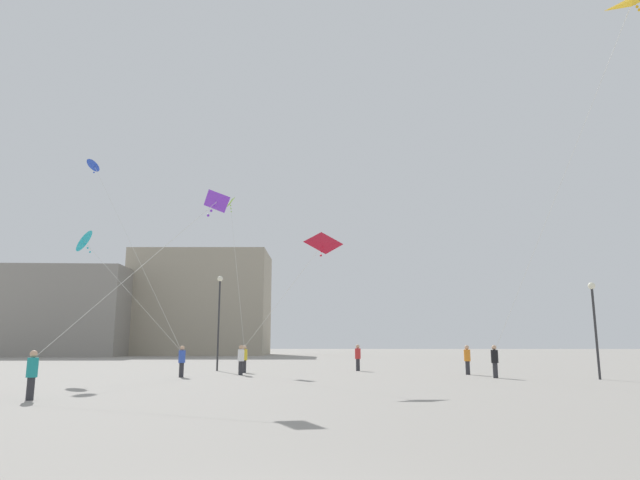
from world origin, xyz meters
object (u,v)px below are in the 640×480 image
(kite_violet_delta, at_px, (215,204))
(kite_cobalt_diamond, at_px, (95,167))
(kite_crimson_delta, at_px, (322,245))
(person_in_red, at_px, (358,356))
(kite_amber_delta, at_px, (627,14))
(kite_lime_delta, at_px, (230,205))
(person_in_teal, at_px, (32,373))
(person_in_yellow, at_px, (244,358))
(person_in_white, at_px, (241,358))
(lamppost_west, at_px, (219,308))
(person_in_blue, at_px, (182,360))
(person_in_orange, at_px, (467,358))
(building_left_hall, at_px, (64,313))
(person_in_black, at_px, (495,360))
(building_centre_hall, at_px, (202,303))
(lamppost_east, at_px, (594,313))
(kite_cyan_diamond, at_px, (83,241))

(kite_violet_delta, distance_m, kite_cobalt_diamond, 17.83)
(kite_crimson_delta, bearing_deg, person_in_red, 79.95)
(kite_amber_delta, bearing_deg, kite_lime_delta, 130.48)
(person_in_teal, distance_m, person_in_yellow, 16.68)
(person_in_white, distance_m, person_in_teal, 14.55)
(person_in_white, distance_m, lamppost_west, 5.83)
(person_in_red, height_order, kite_cobalt_diamond, kite_cobalt_diamond)
(person_in_blue, bearing_deg, lamppost_west, -13.32)
(kite_violet_delta, relative_size, kite_amber_delta, 0.48)
(person_in_red, height_order, person_in_orange, person_in_red)
(person_in_red, relative_size, person_in_orange, 1.01)
(kite_lime_delta, bearing_deg, building_left_hall, 129.89)
(person_in_teal, xyz_separation_m, lamppost_west, (2.11, 18.26, 3.15))
(person_in_red, bearing_deg, building_left_hall, -122.63)
(person_in_teal, xyz_separation_m, person_in_black, (18.02, 11.55, 0.06))
(kite_cobalt_diamond, bearing_deg, person_in_teal, -70.00)
(kite_amber_delta, xyz_separation_m, building_centre_hall, (-30.33, 62.87, -6.04))
(person_in_blue, relative_size, kite_amber_delta, 0.13)
(building_left_hall, bearing_deg, person_in_yellow, -52.37)
(person_in_red, height_order, building_centre_hall, building_centre_hall)
(lamppost_west, bearing_deg, lamppost_east, -20.39)
(lamppost_east, bearing_deg, building_centre_hall, 121.86)
(person_in_yellow, bearing_deg, person_in_blue, -81.29)
(person_in_black, distance_m, kite_cyan_diamond, 23.16)
(lamppost_east, bearing_deg, person_in_orange, 144.77)
(person_in_orange, xyz_separation_m, kite_cobalt_diamond, (-22.97, 1.12, 12.00))
(kite_lime_delta, bearing_deg, kite_cobalt_diamond, -138.99)
(person_in_teal, bearing_deg, building_left_hall, 51.41)
(kite_cyan_diamond, xyz_separation_m, building_left_hall, (-23.74, 46.13, -1.53))
(person_in_teal, height_order, building_left_hall, building_left_hall)
(person_in_white, height_order, kite_cyan_diamond, kite_cyan_diamond)
(person_in_orange, distance_m, kite_lime_delta, 20.49)
(person_in_blue, distance_m, kite_violet_delta, 11.49)
(kite_violet_delta, bearing_deg, kite_amber_delta, -8.03)
(person_in_blue, xyz_separation_m, kite_amber_delta, (18.77, -11.19, 12.61))
(person_in_yellow, distance_m, kite_lime_delta, 12.84)
(building_left_hall, bearing_deg, person_in_teal, -64.21)
(kite_cobalt_diamond, bearing_deg, person_in_yellow, 3.05)
(person_in_yellow, relative_size, building_centre_hall, 0.08)
(lamppost_east, distance_m, lamppost_west, 22.16)
(person_in_yellow, xyz_separation_m, kite_amber_delta, (16.17, -15.64, 12.61))
(kite_violet_delta, bearing_deg, building_centre_hall, 103.93)
(kite_lime_delta, bearing_deg, person_in_teal, -94.83)
(person_in_white, xyz_separation_m, person_in_black, (13.64, -2.32, 0.00))
(person_in_white, distance_m, person_in_yellow, 2.27)
(building_centre_hall, bearing_deg, kite_amber_delta, -64.24)
(person_in_black, relative_size, kite_crimson_delta, 0.22)
(kite_lime_delta, bearing_deg, lamppost_west, -86.47)
(kite_crimson_delta, bearing_deg, kite_cobalt_diamond, 149.89)
(person_in_red, bearing_deg, kite_lime_delta, -99.04)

